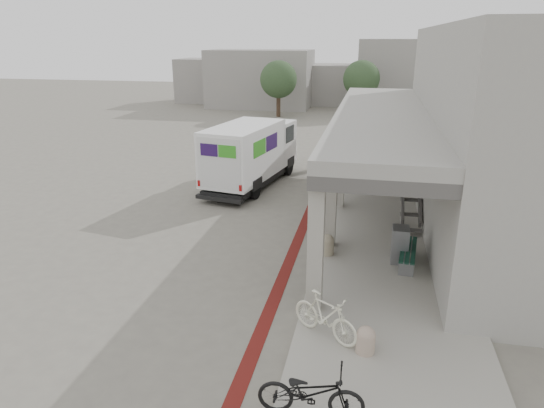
% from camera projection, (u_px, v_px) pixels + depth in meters
% --- Properties ---
extents(ground, '(120.00, 120.00, 0.00)m').
position_uv_depth(ground, '(264.00, 249.00, 15.97)').
color(ground, '#69635A').
rests_on(ground, ground).
extents(bike_lane_stripe, '(0.35, 40.00, 0.01)m').
position_uv_depth(bike_lane_stripe, '(303.00, 229.00, 17.63)').
color(bike_lane_stripe, '#5A1512').
rests_on(bike_lane_stripe, ground).
extents(sidewalk, '(4.40, 28.00, 0.12)m').
position_uv_depth(sidewalk, '(388.00, 258.00, 15.17)').
color(sidewalk, gray).
rests_on(sidewalk, ground).
extents(transit_building, '(7.60, 17.00, 7.00)m').
position_uv_depth(transit_building, '(472.00, 130.00, 17.71)').
color(transit_building, gray).
rests_on(transit_building, ground).
extents(distant_backdrop, '(28.00, 10.00, 6.50)m').
position_uv_depth(distant_backdrop, '(314.00, 79.00, 48.86)').
color(distant_backdrop, gray).
rests_on(distant_backdrop, ground).
extents(tree_left, '(3.20, 3.20, 4.80)m').
position_uv_depth(tree_left, '(279.00, 80.00, 41.83)').
color(tree_left, '#38281C').
rests_on(tree_left, ground).
extents(tree_mid, '(3.20, 3.20, 4.80)m').
position_uv_depth(tree_mid, '(361.00, 79.00, 42.32)').
color(tree_mid, '#38281C').
rests_on(tree_mid, ground).
extents(tree_right, '(3.20, 3.20, 4.80)m').
position_uv_depth(tree_right, '(460.00, 82.00, 39.85)').
color(tree_right, '#38281C').
rests_on(tree_right, ground).
extents(fedex_truck, '(3.28, 7.18, 2.95)m').
position_uv_depth(fedex_truck, '(252.00, 152.00, 22.40)').
color(fedex_truck, black).
rests_on(fedex_truck, ground).
extents(bench, '(0.65, 2.07, 0.48)m').
position_uv_depth(bench, '(408.00, 253.00, 14.56)').
color(bench, slate).
rests_on(bench, sidewalk).
extents(bollard_near, '(0.42, 0.42, 0.62)m').
position_uv_depth(bollard_near, '(366.00, 339.00, 10.42)').
color(bollard_near, tan).
rests_on(bollard_near, sidewalk).
extents(bollard_far, '(0.44, 0.44, 0.66)m').
position_uv_depth(bollard_far, '(327.00, 244.00, 15.19)').
color(bollard_far, gray).
rests_on(bollard_far, sidewalk).
extents(utility_cabinet, '(0.49, 0.66, 1.09)m').
position_uv_depth(utility_cabinet, '(400.00, 245.00, 14.64)').
color(utility_cabinet, slate).
rests_on(utility_cabinet, sidewalk).
extents(bicycle_black, '(1.94, 0.73, 1.01)m').
position_uv_depth(bicycle_black, '(311.00, 392.00, 8.59)').
color(bicycle_black, black).
rests_on(bicycle_black, sidewalk).
extents(bicycle_cream, '(1.77, 1.38, 1.07)m').
position_uv_depth(bicycle_cream, '(325.00, 316.00, 10.90)').
color(bicycle_cream, silver).
rests_on(bicycle_cream, sidewalk).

